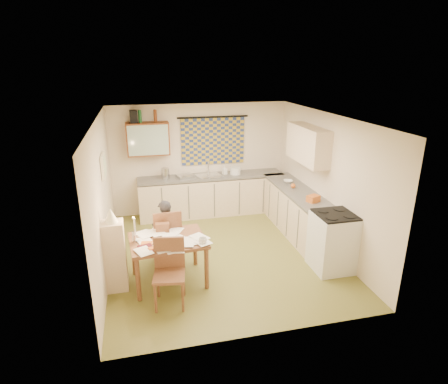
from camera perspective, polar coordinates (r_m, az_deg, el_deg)
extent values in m
cube|color=brown|center=(7.04, -0.28, -9.40)|extent=(4.00, 4.50, 0.02)
cube|color=white|center=(6.23, -0.32, 11.38)|extent=(4.00, 4.50, 0.02)
cube|color=beige|center=(8.65, -3.67, 5.08)|extent=(4.00, 0.02, 2.50)
cube|color=beige|center=(4.53, 6.21, -8.73)|extent=(4.00, 0.02, 2.50)
cube|color=beige|center=(6.41, -18.10, -1.01)|extent=(0.02, 4.50, 2.50)
cube|color=beige|center=(7.22, 15.44, 1.52)|extent=(0.02, 4.50, 2.50)
cube|color=navy|center=(8.58, -1.69, 7.73)|extent=(1.45, 0.03, 1.05)
cylinder|color=black|center=(8.47, -1.70, 11.36)|extent=(1.60, 0.04, 0.04)
cube|color=#5C2910|center=(8.25, -11.51, 7.95)|extent=(0.90, 0.34, 0.70)
cube|color=#99B2A5|center=(8.08, -11.46, 7.72)|extent=(0.84, 0.02, 0.64)
cube|color=beige|center=(7.46, 12.64, 7.09)|extent=(0.34, 1.30, 0.70)
cube|color=beige|center=(6.65, -17.92, 3.83)|extent=(0.04, 0.50, 0.40)
cube|color=white|center=(6.65, -17.71, 3.84)|extent=(0.01, 0.42, 0.32)
cube|color=beige|center=(8.64, -1.88, -0.61)|extent=(3.30, 0.60, 0.86)
cube|color=#4F4D4A|center=(8.49, -1.92, 2.38)|extent=(3.30, 0.62, 0.04)
cube|color=beige|center=(7.64, 11.70, -3.75)|extent=(0.60, 2.95, 0.86)
cube|color=#4F4D4A|center=(7.47, 11.94, -0.43)|extent=(0.62, 2.95, 0.04)
cube|color=white|center=(6.60, 16.26, -7.37)|extent=(0.65, 0.65, 0.98)
cube|color=black|center=(6.40, 16.68, -3.31)|extent=(0.62, 0.62, 0.03)
cube|color=silver|center=(8.48, -2.33, 2.22)|extent=(0.62, 0.54, 0.10)
cylinder|color=silver|center=(8.61, -2.41, 3.72)|extent=(0.04, 0.04, 0.28)
cube|color=silver|center=(8.38, -5.93, 2.42)|extent=(0.41, 0.38, 0.06)
cylinder|color=silver|center=(8.32, -8.93, 2.80)|extent=(0.20, 0.20, 0.24)
cylinder|color=white|center=(8.58, 1.74, 3.27)|extent=(0.28, 0.28, 0.16)
imported|color=white|center=(8.56, 0.09, 3.40)|extent=(0.15, 0.15, 0.20)
imported|color=white|center=(8.11, 9.74, 1.62)|extent=(0.29, 0.29, 0.05)
cube|color=#C86021|center=(7.07, 13.46, -0.99)|extent=(0.26, 0.23, 0.12)
sphere|color=#C86021|center=(7.75, 10.49, 0.93)|extent=(0.10, 0.10, 0.10)
cube|color=black|center=(8.17, -13.60, 11.11)|extent=(0.16, 0.20, 0.26)
cylinder|color=#195926|center=(8.17, -12.69, 11.18)|extent=(0.09, 0.09, 0.26)
cylinder|color=#5C2910|center=(8.18, -10.43, 11.34)|extent=(0.09, 0.09, 0.26)
cube|color=brown|center=(5.95, -8.57, -7.33)|extent=(1.22, 0.97, 0.05)
cube|color=brown|center=(6.59, -8.70, -6.74)|extent=(0.49, 0.49, 0.04)
cube|color=brown|center=(6.28, -8.56, -5.28)|extent=(0.47, 0.07, 0.51)
cube|color=brown|center=(5.53, -8.34, -12.48)|extent=(0.51, 0.51, 0.04)
cube|color=brown|center=(5.57, -8.34, -9.08)|extent=(0.45, 0.11, 0.49)
imported|color=black|center=(6.50, -8.94, -6.21)|extent=(0.54, 0.45, 1.19)
cube|color=beige|center=(6.01, -16.26, -9.36)|extent=(0.32, 0.30, 1.13)
cone|color=beige|center=(5.73, -16.88, -3.43)|extent=(0.20, 0.20, 0.22)
cube|color=brown|center=(6.14, -9.37, -5.40)|extent=(0.23, 0.11, 0.16)
imported|color=white|center=(5.71, -3.26, -7.46)|extent=(0.15, 0.15, 0.10)
imported|color=maroon|center=(5.65, -12.75, -8.67)|extent=(0.34, 0.38, 0.03)
imported|color=#C86021|center=(5.80, -12.64, -7.94)|extent=(0.26, 0.30, 0.02)
cube|color=#C86021|center=(5.64, -10.84, -8.50)|extent=(0.14, 0.12, 0.04)
cube|color=black|center=(5.70, -6.75, -8.10)|extent=(0.13, 0.05, 0.02)
cylinder|color=silver|center=(5.90, -13.52, -6.67)|extent=(0.07, 0.07, 0.18)
cylinder|color=white|center=(5.82, -13.48, -4.85)|extent=(0.02, 0.02, 0.22)
sphere|color=#FFCC66|center=(5.76, -13.68, -3.80)|extent=(0.02, 0.02, 0.02)
cube|color=white|center=(5.63, -7.11, -8.56)|extent=(0.25, 0.32, 0.00)
cube|color=white|center=(5.68, -9.49, -8.42)|extent=(0.32, 0.36, 0.00)
cube|color=white|center=(5.63, -7.88, -8.58)|extent=(0.26, 0.33, 0.00)
cube|color=white|center=(6.16, -11.59, -6.23)|extent=(0.32, 0.36, 0.00)
cube|color=white|center=(6.17, -7.48, -5.91)|extent=(0.33, 0.36, 0.00)
cube|color=white|center=(5.88, -6.55, -7.16)|extent=(0.34, 0.36, 0.00)
cube|color=white|center=(5.83, -4.16, -7.33)|extent=(0.21, 0.30, 0.00)
cube|color=white|center=(5.82, -5.36, -7.41)|extent=(0.26, 0.33, 0.00)
cube|color=white|center=(5.83, -4.40, -7.30)|extent=(0.29, 0.35, 0.00)
cube|color=white|center=(5.91, -12.00, -7.30)|extent=(0.28, 0.34, 0.00)
cube|color=white|center=(5.64, -9.43, -8.47)|extent=(0.27, 0.34, 0.00)
cube|color=white|center=(6.17, -10.41, -5.97)|extent=(0.33, 0.36, 0.00)
cube|color=white|center=(5.71, -7.62, -7.95)|extent=(0.30, 0.35, 0.00)
cube|color=white|center=(5.76, -3.33, -7.53)|extent=(0.30, 0.35, 0.00)
cube|color=white|center=(5.75, -5.61, -7.67)|extent=(0.28, 0.34, 0.00)
cube|color=white|center=(6.11, -12.07, -6.30)|extent=(0.32, 0.36, 0.00)
cube|color=white|center=(5.59, -12.14, -8.81)|extent=(0.31, 0.35, 0.00)
cube|color=white|center=(6.12, -10.00, -6.06)|extent=(0.25, 0.33, 0.00)
cube|color=white|center=(5.88, -3.74, -6.87)|extent=(0.33, 0.36, 0.00)
cube|color=white|center=(5.93, -8.48, -6.83)|extent=(0.31, 0.35, 0.00)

